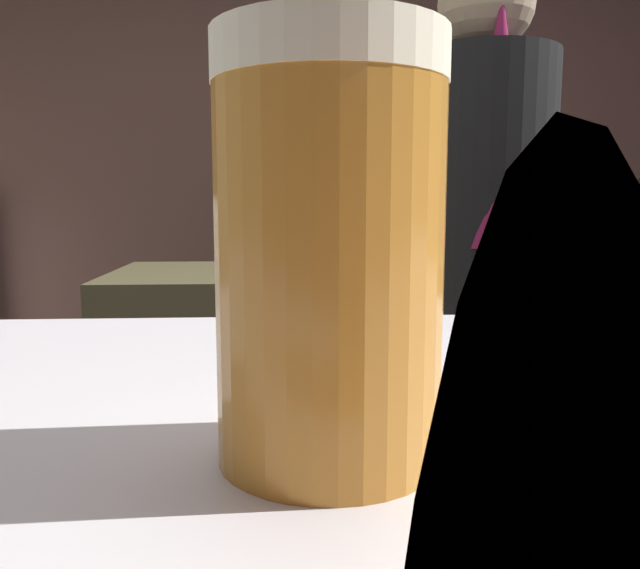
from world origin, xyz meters
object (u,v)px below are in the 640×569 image
bottle_soy (418,168)px  bottle_vinegar (308,169)px  bottle_olive_oil (364,166)px  knife_block (638,236)px  chefs_knife (527,269)px  bartender (479,264)px  pint_glass_far (329,254)px  mixing_bowl (279,259)px  bottle_hot_sauce (461,168)px

bottle_soy → bottle_vinegar: bearing=167.8°
bottle_olive_oil → knife_block: bearing=-63.5°
chefs_knife → bottle_soy: (-0.08, 1.24, 0.36)m
bartender → bottle_olive_oil: bearing=-0.3°
bartender → bottle_soy: size_ratio=7.70×
knife_block → pint_glass_far: (-1.07, -1.69, 0.10)m
mixing_bowl → chefs_knife: 0.78m
bottle_hot_sauce → bottle_vinegar: 0.77m
chefs_knife → bottle_hot_sauce: (0.15, 1.30, 0.37)m
bartender → pint_glass_far: (-0.45, -1.28, 0.14)m
knife_block → bottle_olive_oil: (-0.67, 1.35, 0.27)m
knife_block → bottle_hot_sauce: (-0.19, 1.30, 0.27)m
bartender → mixing_bowl: 0.74m
bottle_soy → knife_block: bearing=-71.2°
bottle_hot_sauce → bottle_vinegar: size_ratio=1.07×
bartender → bottle_olive_oil: bartender is taller
mixing_bowl → knife_block: bearing=-8.4°
knife_block → bottle_soy: bearing=108.8°
bottle_olive_oil → bottle_soy: 0.27m
bottle_hot_sauce → bottle_olive_oil: size_ratio=0.92×
bottle_hot_sauce → bottle_soy: (-0.23, -0.05, -0.00)m
knife_block → bottle_vinegar: (-0.96, 1.36, 0.26)m
mixing_bowl → bottle_hot_sauce: 1.49m
chefs_knife → bottle_vinegar: (-0.62, 1.36, 0.36)m
bartender → pint_glass_far: 1.37m
knife_block → pint_glass_far: 2.00m
bottle_olive_oil → bottle_hot_sauce: bearing=-6.2°
chefs_knife → bottle_vinegar: 1.53m
bottle_olive_oil → bottle_soy: size_ratio=1.15×
chefs_knife → pint_glass_far: (-0.73, -1.69, 0.20)m
bottle_hot_sauce → bottle_olive_oil: 0.48m
bottle_olive_oil → bottle_vinegar: 0.28m
mixing_bowl → bottle_olive_oil: bottle_olive_oil is taller
bartender → bottle_hot_sauce: bartender is taller
bottle_olive_oil → bottle_vinegar: bearing=178.2°
knife_block → bottle_soy: 1.34m
bartender → bottle_soy: 1.69m
bottle_soy → pint_glass_far: bearing=-102.4°
bottle_hot_sauce → bottle_olive_oil: bearing=173.8°
knife_block → bottle_vinegar: bearing=125.1°
bottle_vinegar → bottle_soy: bearing=-12.2°
bartender → chefs_knife: 0.50m
pint_glass_far → bottle_olive_oil: 3.07m
chefs_knife → pint_glass_far: size_ratio=1.72×
bartender → knife_block: bartender is taller
pint_glass_far → bottle_hot_sauce: size_ratio=0.61×
bottle_olive_oil → chefs_knife: bearing=-76.1°
knife_block → mixing_bowl: bearing=171.6°
bartender → mixing_bowl: bearing=38.1°
bottle_hot_sauce → bottle_soy: bearing=-166.8°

